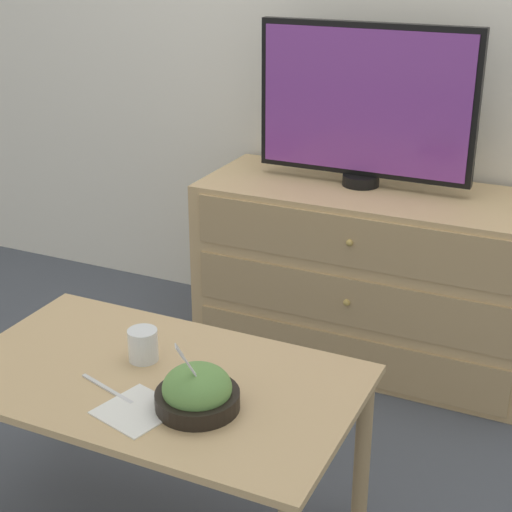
# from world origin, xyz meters

# --- Properties ---
(ground_plane) EXTENTS (12.00, 12.00, 0.00)m
(ground_plane) POSITION_xyz_m (0.00, 0.00, 0.00)
(ground_plane) COLOR #474C56
(dresser) EXTENTS (1.25, 0.51, 0.67)m
(dresser) POSITION_xyz_m (0.14, -0.28, 0.33)
(dresser) COLOR tan
(dresser) RESTS_ON ground_plane
(tv) EXTENTS (0.78, 0.13, 0.57)m
(tv) POSITION_xyz_m (0.08, -0.24, 0.96)
(tv) COLOR black
(tv) RESTS_ON dresser
(coffee_table) EXTENTS (1.02, 0.59, 0.49)m
(coffee_table) POSITION_xyz_m (-0.06, -1.43, 0.42)
(coffee_table) COLOR tan
(coffee_table) RESTS_ON ground_plane
(takeout_bowl) EXTENTS (0.20, 0.20, 0.18)m
(takeout_bowl) POSITION_xyz_m (0.10, -1.51, 0.53)
(takeout_bowl) COLOR black
(takeout_bowl) RESTS_ON coffee_table
(drink_cup) EXTENTS (0.08, 0.08, 0.09)m
(drink_cup) POSITION_xyz_m (-0.13, -1.37, 0.53)
(drink_cup) COLOR white
(drink_cup) RESTS_ON coffee_table
(napkin) EXTENTS (0.20, 0.20, 0.00)m
(napkin) POSITION_xyz_m (-0.02, -1.58, 0.49)
(napkin) COLOR white
(napkin) RESTS_ON coffee_table
(knife) EXTENTS (0.18, 0.07, 0.01)m
(knife) POSITION_xyz_m (-0.14, -1.53, 0.49)
(knife) COLOR silver
(knife) RESTS_ON coffee_table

